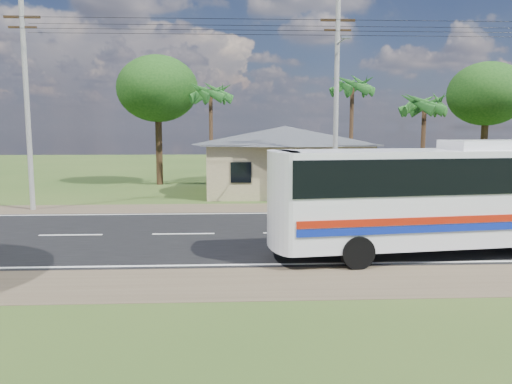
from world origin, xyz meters
TOP-DOWN VIEW (x-y plane):
  - ground at (0.00, 0.00)m, footprint 120.00×120.00m
  - road at (0.00, 0.00)m, footprint 120.00×16.00m
  - house at (1.00, 13.00)m, footprint 12.40×10.00m
  - waiting_shed at (13.00, 8.50)m, footprint 5.20×4.48m
  - concrete_barrier at (12.00, 5.60)m, footprint 7.00×0.30m
  - utility_poles at (2.67, 6.49)m, footprint 32.80×2.22m
  - palm_near at (9.50, 11.00)m, footprint 2.80×2.80m
  - palm_mid at (6.00, 15.50)m, footprint 2.80×2.80m
  - palm_far at (-4.00, 16.00)m, footprint 2.80×2.80m
  - tree_behind_house at (-8.00, 18.00)m, footprint 6.00×6.00m
  - tree_behind_shed at (16.00, 16.00)m, footprint 5.60×5.60m
  - coach_bus at (5.26, -3.52)m, footprint 12.71×4.20m
  - motorcycle at (11.26, 7.58)m, footprint 1.87×0.80m

SIDE VIEW (x-z plane):
  - ground at x=0.00m, z-range 0.00..0.00m
  - road at x=0.00m, z-range -0.01..0.02m
  - concrete_barrier at x=12.00m, z-range 0.00..0.90m
  - motorcycle at x=11.26m, z-range 0.00..0.96m
  - coach_bus at x=5.26m, z-range 0.28..4.15m
  - house at x=1.00m, z-range 0.14..5.14m
  - waiting_shed at x=13.00m, z-range 1.05..4.40m
  - palm_near at x=9.50m, z-range 2.36..9.06m
  - utility_poles at x=2.67m, z-range 0.27..11.27m
  - palm_far at x=-4.00m, z-range 2.83..10.53m
  - tree_behind_shed at x=16.00m, z-range 2.17..11.19m
  - tree_behind_house at x=-8.00m, z-range 2.31..11.92m
  - palm_mid at x=6.00m, z-range 3.06..11.26m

